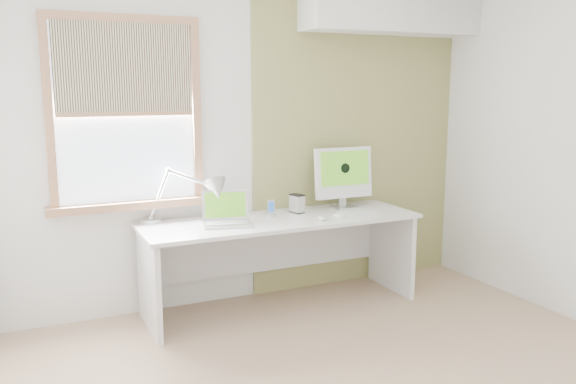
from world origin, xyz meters
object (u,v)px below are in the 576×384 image
desk_lamp (204,193)px  imac (343,174)px  laptop (226,216)px  external_drive (297,204)px  desk (278,241)px

desk_lamp → imac: size_ratio=1.32×
desk_lamp → laptop: desk_lamp is taller
external_drive → imac: (0.45, 0.03, 0.21)m
laptop → imac: size_ratio=0.78×
laptop → external_drive: size_ratio=2.67×
desk → imac: size_ratio=4.20×
desk → imac: imac is taller
laptop → external_drive: laptop is taller
external_drive → imac: imac is taller
desk → external_drive: (0.20, 0.07, 0.27)m
desk_lamp → external_drive: 0.79m
desk → laptop: laptop is taller
desk_lamp → laptop: size_ratio=1.69×
desk_lamp → imac: bearing=0.3°
desk_lamp → imac: imac is taller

